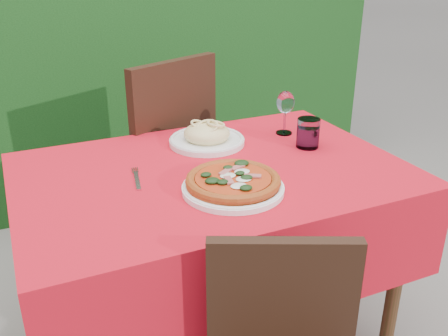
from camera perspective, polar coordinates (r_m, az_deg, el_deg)
name	(u,v)px	position (r m, az deg, el deg)	size (l,w,h in m)	color
hedge	(106,43)	(3.03, -13.31, 13.75)	(3.20, 0.55, 1.78)	black
dining_table	(213,209)	(1.71, -1.30, -4.74)	(1.26, 0.86, 0.75)	#492817
chair_far	(160,153)	(2.26, -7.35, 1.76)	(0.60, 0.60, 1.00)	black
pizza_plate	(233,183)	(1.49, 1.04, -1.73)	(0.32, 0.32, 0.06)	white
pasta_plate	(207,137)	(1.85, -1.97, 3.60)	(0.28, 0.28, 0.08)	white
water_glass	(308,134)	(1.84, 9.58, 3.80)	(0.08, 0.08, 0.11)	silver
wine_glass	(285,104)	(1.94, 7.03, 7.25)	(0.07, 0.07, 0.17)	silver
fork	(137,180)	(1.58, -9.89, -1.41)	(0.02, 0.18, 0.00)	silver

